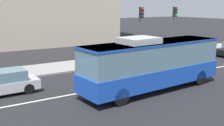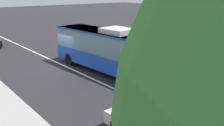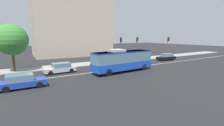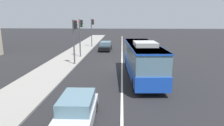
{
  "view_description": "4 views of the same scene",
  "coord_description": "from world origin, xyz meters",
  "px_view_note": "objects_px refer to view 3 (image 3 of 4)",
  "views": [
    {
      "loc": [
        -15.29,
        -14.94,
        5.37
      ],
      "look_at": [
        -5.19,
        0.88,
        1.42
      ],
      "focal_mm": 44.58,
      "sensor_mm": 36.0,
      "label": 1
    },
    {
      "loc": [
        -17.93,
        9.36,
        6.0
      ],
      "look_at": [
        -5.66,
        -0.85,
        1.26
      ],
      "focal_mm": 39.35,
      "sensor_mm": 36.0,
      "label": 2
    },
    {
      "loc": [
        -18.39,
        -21.87,
        5.38
      ],
      "look_at": [
        -4.18,
        0.74,
        1.0
      ],
      "focal_mm": 26.34,
      "sensor_mm": 36.0,
      "label": 3
    },
    {
      "loc": [
        -21.59,
        0.05,
        5.42
      ],
      "look_at": [
        -5.01,
        0.87,
        1.62
      ],
      "focal_mm": 31.84,
      "sensor_mm": 36.0,
      "label": 4
    }
  ],
  "objects_px": {
    "sedan_blue": "(22,81)",
    "street_tree_kerbside_left": "(12,40)",
    "traffic_light_near_corner": "(137,45)",
    "transit_bus": "(123,60)",
    "traffic_light_far_corner": "(121,45)",
    "sedan_silver": "(60,68)",
    "traffic_light_mid_block": "(168,43)",
    "sedan_black": "(166,57)"
  },
  "relations": [
    {
      "from": "transit_bus",
      "to": "sedan_black",
      "type": "relative_size",
      "value": 2.22
    },
    {
      "from": "sedan_black",
      "to": "street_tree_kerbside_left",
      "type": "distance_m",
      "value": 30.09
    },
    {
      "from": "traffic_light_near_corner",
      "to": "street_tree_kerbside_left",
      "type": "bearing_deg",
      "value": -94.73
    },
    {
      "from": "transit_bus",
      "to": "sedan_black",
      "type": "distance_m",
      "value": 16.22
    },
    {
      "from": "sedan_black",
      "to": "sedan_silver",
      "type": "height_order",
      "value": "same"
    },
    {
      "from": "traffic_light_near_corner",
      "to": "traffic_light_mid_block",
      "type": "height_order",
      "value": "same"
    },
    {
      "from": "traffic_light_near_corner",
      "to": "traffic_light_far_corner",
      "type": "xyz_separation_m",
      "value": [
        -4.49,
        -0.24,
        0.0
      ]
    },
    {
      "from": "transit_bus",
      "to": "sedan_black",
      "type": "xyz_separation_m",
      "value": [
        15.51,
        4.61,
        -1.09
      ]
    },
    {
      "from": "sedan_silver",
      "to": "traffic_light_far_corner",
      "type": "relative_size",
      "value": 0.87
    },
    {
      "from": "sedan_black",
      "to": "sedan_silver",
      "type": "distance_m",
      "value": 23.86
    },
    {
      "from": "sedan_black",
      "to": "traffic_light_near_corner",
      "type": "bearing_deg",
      "value": -22.28
    },
    {
      "from": "sedan_silver",
      "to": "transit_bus",
      "type": "bearing_deg",
      "value": 152.24
    },
    {
      "from": "transit_bus",
      "to": "traffic_light_near_corner",
      "type": "bearing_deg",
      "value": 35.77
    },
    {
      "from": "sedan_blue",
      "to": "street_tree_kerbside_left",
      "type": "bearing_deg",
      "value": 93.8
    },
    {
      "from": "sedan_black",
      "to": "sedan_blue",
      "type": "relative_size",
      "value": 1.0
    },
    {
      "from": "sedan_black",
      "to": "sedan_silver",
      "type": "xyz_separation_m",
      "value": [
        -23.86,
        -0.43,
        0.0
      ]
    },
    {
      "from": "transit_bus",
      "to": "sedan_silver",
      "type": "height_order",
      "value": "transit_bus"
    },
    {
      "from": "transit_bus",
      "to": "sedan_black",
      "type": "height_order",
      "value": "transit_bus"
    },
    {
      "from": "street_tree_kerbside_left",
      "to": "sedan_black",
      "type": "bearing_deg",
      "value": -6.97
    },
    {
      "from": "sedan_black",
      "to": "traffic_light_near_corner",
      "type": "distance_m",
      "value": 7.5
    },
    {
      "from": "sedan_black",
      "to": "traffic_light_near_corner",
      "type": "xyz_separation_m",
      "value": [
        -6.33,
        2.85,
        2.84
      ]
    },
    {
      "from": "transit_bus",
      "to": "sedan_blue",
      "type": "bearing_deg",
      "value": -179.04
    },
    {
      "from": "sedan_black",
      "to": "traffic_light_mid_block",
      "type": "relative_size",
      "value": 0.88
    },
    {
      "from": "sedan_black",
      "to": "street_tree_kerbside_left",
      "type": "relative_size",
      "value": 0.64
    },
    {
      "from": "transit_bus",
      "to": "sedan_silver",
      "type": "distance_m",
      "value": 9.4
    },
    {
      "from": "transit_bus",
      "to": "sedan_silver",
      "type": "bearing_deg",
      "value": 150.06
    },
    {
      "from": "sedan_blue",
      "to": "street_tree_kerbside_left",
      "type": "xyz_separation_m",
      "value": [
        -0.41,
        9.26,
        4.13
      ]
    },
    {
      "from": "traffic_light_mid_block",
      "to": "traffic_light_far_corner",
      "type": "xyz_separation_m",
      "value": [
        -14.52,
        -0.14,
        0.0
      ]
    },
    {
      "from": "traffic_light_mid_block",
      "to": "traffic_light_far_corner",
      "type": "height_order",
      "value": "same"
    },
    {
      "from": "sedan_black",
      "to": "sedan_silver",
      "type": "bearing_deg",
      "value": 3.0
    },
    {
      "from": "transit_bus",
      "to": "sedan_blue",
      "type": "xyz_separation_m",
      "value": [
        -13.67,
        -1.03,
        -1.09
      ]
    },
    {
      "from": "traffic_light_near_corner",
      "to": "traffic_light_far_corner",
      "type": "relative_size",
      "value": 1.0
    },
    {
      "from": "transit_bus",
      "to": "traffic_light_far_corner",
      "type": "distance_m",
      "value": 8.79
    },
    {
      "from": "transit_bus",
      "to": "traffic_light_near_corner",
      "type": "height_order",
      "value": "traffic_light_near_corner"
    },
    {
      "from": "traffic_light_near_corner",
      "to": "sedan_blue",
      "type": "bearing_deg",
      "value": -72.46
    },
    {
      "from": "sedan_silver",
      "to": "traffic_light_far_corner",
      "type": "height_order",
      "value": "traffic_light_far_corner"
    },
    {
      "from": "traffic_light_mid_block",
      "to": "traffic_light_far_corner",
      "type": "distance_m",
      "value": 14.52
    },
    {
      "from": "sedan_silver",
      "to": "traffic_light_far_corner",
      "type": "distance_m",
      "value": 13.68
    },
    {
      "from": "sedan_blue",
      "to": "traffic_light_near_corner",
      "type": "height_order",
      "value": "traffic_light_near_corner"
    },
    {
      "from": "transit_bus",
      "to": "traffic_light_far_corner",
      "type": "height_order",
      "value": "traffic_light_far_corner"
    },
    {
      "from": "traffic_light_near_corner",
      "to": "traffic_light_far_corner",
      "type": "bearing_deg",
      "value": -89.76
    },
    {
      "from": "sedan_black",
      "to": "traffic_light_near_corner",
      "type": "height_order",
      "value": "traffic_light_near_corner"
    }
  ]
}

